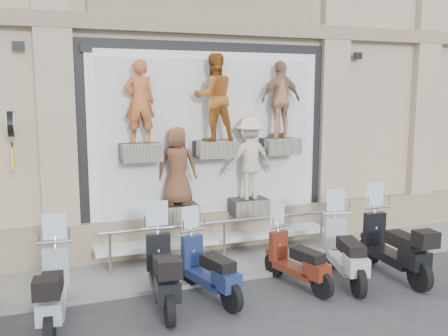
{
  "coord_description": "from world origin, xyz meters",
  "views": [
    {
      "loc": [
        -3.52,
        -7.2,
        3.53
      ],
      "look_at": [
        -0.04,
        1.9,
        2.02
      ],
      "focal_mm": 40.0,
      "sensor_mm": 36.0,
      "label": 1
    }
  ],
  "objects": [
    {
      "name": "scooter_c",
      "position": [
        -3.38,
        0.36,
        0.8
      ],
      "size": [
        0.82,
        2.03,
        1.6
      ],
      "primitive_type": null,
      "rotation": [
        0.0,
        0.0,
        -0.13
      ],
      "color": "#8F969B",
      "rests_on": "ground"
    },
    {
      "name": "scooter_d",
      "position": [
        -1.66,
        0.47,
        0.82
      ],
      "size": [
        0.82,
        2.07,
        1.64
      ],
      "primitive_type": null,
      "rotation": [
        0.0,
        0.0,
        -0.12
      ],
      "color": "black",
      "rests_on": "ground"
    },
    {
      "name": "shop_vitrine",
      "position": [
        0.11,
        2.74,
        2.42
      ],
      "size": [
        5.6,
        0.83,
        4.3
      ],
      "color": "black",
      "rests_on": "ground"
    },
    {
      "name": "clock_sign_bracket",
      "position": [
        -3.9,
        2.47,
        2.8
      ],
      "size": [
        0.1,
        0.8,
        1.02
      ],
      "color": "black",
      "rests_on": "ground"
    },
    {
      "name": "scooter_h",
      "position": [
        2.78,
        0.21,
        0.85
      ],
      "size": [
        0.72,
        2.13,
        1.71
      ],
      "primitive_type": null,
      "rotation": [
        0.0,
        0.0,
        -0.05
      ],
      "color": "black",
      "rests_on": "ground"
    },
    {
      "name": "sidewalk",
      "position": [
        0.0,
        2.1,
        0.04
      ],
      "size": [
        16.0,
        2.2,
        0.08
      ],
      "primitive_type": "cube",
      "color": "gray",
      "rests_on": "ground"
    },
    {
      "name": "guard_rail",
      "position": [
        0.0,
        2.0,
        0.47
      ],
      "size": [
        5.06,
        0.1,
        0.93
      ],
      "primitive_type": null,
      "color": "#9EA0A5",
      "rests_on": "ground"
    },
    {
      "name": "scooter_e",
      "position": [
        -0.85,
        0.5,
        0.75
      ],
      "size": [
        0.96,
        1.93,
        1.51
      ],
      "primitive_type": null,
      "rotation": [
        0.0,
        0.0,
        0.24
      ],
      "color": "navy",
      "rests_on": "ground"
    },
    {
      "name": "scooter_g",
      "position": [
        1.76,
        0.31,
        0.82
      ],
      "size": [
        1.11,
        2.09,
        1.63
      ],
      "primitive_type": null,
      "rotation": [
        0.0,
        0.0,
        -0.27
      ],
      "color": "#9EA0A5",
      "rests_on": "ground"
    },
    {
      "name": "building",
      "position": [
        0.0,
        7.0,
        6.0
      ],
      "size": [
        14.0,
        8.6,
        12.0
      ],
      "primitive_type": null,
      "color": "tan",
      "rests_on": "ground"
    },
    {
      "name": "scooter_f",
      "position": [
        0.81,
        0.41,
        0.71
      ],
      "size": [
        0.9,
        1.82,
        1.42
      ],
      "primitive_type": null,
      "rotation": [
        0.0,
        0.0,
        0.23
      ],
      "color": "#5A1E0F",
      "rests_on": "ground"
    },
    {
      "name": "ground",
      "position": [
        0.0,
        0.0,
        0.0
      ],
      "size": [
        90.0,
        90.0,
        0.0
      ],
      "primitive_type": "plane",
      "color": "#313134",
      "rests_on": "ground"
    }
  ]
}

